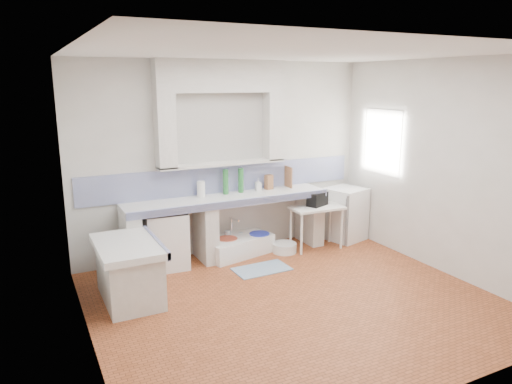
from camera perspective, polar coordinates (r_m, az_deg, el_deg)
name	(u,v)px	position (r m, az deg, el deg)	size (l,w,h in m)	color
floor	(294,301)	(5.73, 4.60, -12.84)	(4.50, 4.50, 0.00)	#9B4C28
ceiling	(299,52)	(5.16, 5.19, 16.34)	(4.50, 4.50, 0.00)	silver
wall_back	(226,158)	(7.03, -3.66, 4.04)	(4.50, 4.50, 0.00)	silver
wall_front	(438,235)	(3.77, 20.94, -4.80)	(4.50, 4.50, 0.00)	silver
wall_left	(82,207)	(4.55, -20.11, -1.75)	(4.50, 4.50, 0.00)	silver
wall_right	(444,168)	(6.71, 21.53, 2.72)	(4.50, 4.50, 0.00)	silver
alcove_mass	(221,76)	(6.79, -4.19, 13.67)	(1.90, 0.25, 0.45)	silver
window_frame	(391,142)	(7.64, 15.87, 5.81)	(0.35, 0.86, 1.06)	#372311
lace_valance	(385,117)	(7.51, 15.22, 8.65)	(0.01, 0.84, 0.24)	white
counter_slab	(228,199)	(6.82, -3.39, -0.86)	(3.00, 0.60, 0.08)	white
counter_lip	(236,203)	(6.58, -2.42, -1.38)	(3.00, 0.04, 0.10)	navy
counter_pier_left	(131,243)	(6.55, -14.71, -5.98)	(0.20, 0.55, 0.82)	silver
counter_pier_mid	(206,232)	(6.82, -6.04, -4.84)	(0.20, 0.55, 0.82)	silver
counter_pier_right	(310,217)	(7.58, 6.43, -3.01)	(0.20, 0.55, 0.82)	silver
peninsula_top	(128,246)	(5.69, -15.11, -6.27)	(0.70, 1.10, 0.08)	white
peninsula_base	(129,275)	(5.81, -14.91, -9.53)	(0.60, 1.00, 0.62)	silver
peninsula_lip	(156,242)	(5.76, -11.89, -5.86)	(0.04, 1.10, 0.10)	navy
backsplash	(226,179)	(7.07, -3.58, 1.62)	(4.27, 0.03, 0.40)	navy
stove	(166,240)	(6.65, -10.76, -5.65)	(0.55, 0.53, 0.78)	white
sink	(237,246)	(7.10, -2.28, -6.52)	(1.02, 0.55, 0.24)	white
side_table	(316,227)	(7.34, 7.21, -4.23)	(0.79, 0.44, 0.04)	white
fridge	(345,214)	(7.81, 10.62, -2.59)	(0.55, 0.55, 0.84)	white
bucket_red	(227,247)	(7.01, -3.43, -6.63)	(0.30, 0.30, 0.28)	#C84C32
bucket_orange	(245,247)	(7.05, -1.27, -6.62)	(0.27, 0.27, 0.25)	#DE442D
bucket_blue	(259,242)	(7.20, 0.42, -6.04)	(0.30, 0.30, 0.29)	#2232C2
basin_white	(284,248)	(7.20, 3.42, -6.67)	(0.36, 0.36, 0.14)	white
water_bottle_a	(228,241)	(7.17, -3.41, -5.93)	(0.09, 0.09, 0.33)	silver
water_bottle_b	(241,241)	(7.26, -1.81, -5.90)	(0.07, 0.07, 0.28)	silver
black_bag	(317,199)	(7.28, 7.36, -0.85)	(0.32, 0.18, 0.20)	black
green_bottle_a	(226,182)	(6.92, -3.65, 1.23)	(0.08, 0.08, 0.37)	#287233
green_bottle_b	(241,180)	(7.02, -1.83, 1.40)	(0.08, 0.08, 0.36)	#287233
knife_block	(269,182)	(7.24, 1.54, 1.20)	(0.11, 0.09, 0.22)	#99653D
cutting_board	(288,177)	(7.39, 3.89, 1.81)	(0.02, 0.24, 0.32)	#99653D
paper_towel	(201,189)	(6.80, -6.60, 0.36)	(0.11, 0.11, 0.23)	white
soap_bottle	(258,184)	(7.16, 0.27, 0.92)	(0.08, 0.09, 0.19)	white
rug	(262,269)	(6.58, 0.68, -9.21)	(0.76, 0.43, 0.01)	#2F5B8A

